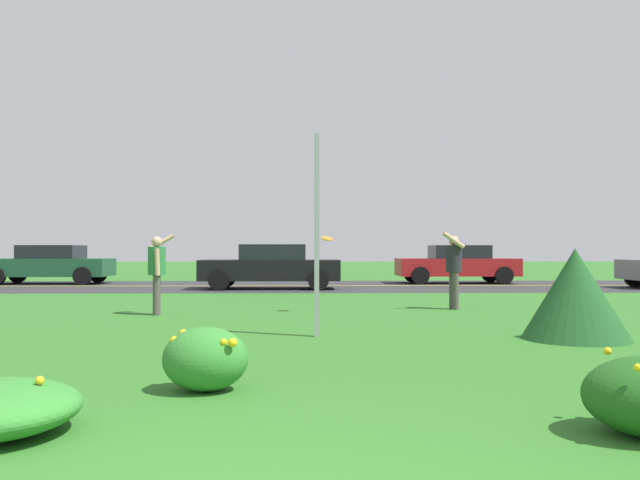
# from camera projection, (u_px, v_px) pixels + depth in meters

# --- Properties ---
(ground_plane) EXTENTS (120.00, 120.00, 0.00)m
(ground_plane) POSITION_uv_depth(u_px,v_px,m) (283.00, 314.00, 12.68)
(ground_plane) COLOR #2D6B23
(highway_strip) EXTENTS (120.00, 7.60, 0.01)m
(highway_strip) POSITION_uv_depth(u_px,v_px,m) (292.00, 286.00, 22.79)
(highway_strip) COLOR #2D2D30
(highway_strip) RESTS_ON ground
(highway_center_stripe) EXTENTS (120.00, 0.16, 0.00)m
(highway_center_stripe) POSITION_uv_depth(u_px,v_px,m) (292.00, 286.00, 22.79)
(highway_center_stripe) COLOR yellow
(highway_center_stripe) RESTS_ON ground
(daylily_clump_front_center) EXTENTS (0.77, 0.64, 0.57)m
(daylily_clump_front_center) POSITION_uv_depth(u_px,v_px,m) (205.00, 359.00, 5.78)
(daylily_clump_front_center) COLOR #337F2D
(daylily_clump_front_center) RESTS_ON ground
(sign_post_near_path) EXTENTS (0.07, 0.10, 2.97)m
(sign_post_near_path) POSITION_uv_depth(u_px,v_px,m) (317.00, 235.00, 9.47)
(sign_post_near_path) COLOR #93969B
(sign_post_near_path) RESTS_ON ground
(evergreen_shrub_side) EXTENTS (1.49, 1.49, 1.29)m
(evergreen_shrub_side) POSITION_uv_depth(u_px,v_px,m) (575.00, 294.00, 9.13)
(evergreen_shrub_side) COLOR #1E5123
(evergreen_shrub_side) RESTS_ON ground
(person_thrower_green_shirt) EXTENTS (0.50, 0.54, 1.60)m
(person_thrower_green_shirt) POSITION_uv_depth(u_px,v_px,m) (157.00, 268.00, 12.64)
(person_thrower_green_shirt) COLOR #287038
(person_thrower_green_shirt) RESTS_ON ground
(person_catcher_dark_shirt) EXTENTS (0.50, 0.54, 1.66)m
(person_catcher_dark_shirt) POSITION_uv_depth(u_px,v_px,m) (454.00, 265.00, 13.83)
(person_catcher_dark_shirt) COLOR #232328
(person_catcher_dark_shirt) RESTS_ON ground
(frisbee_orange) EXTENTS (0.26, 0.24, 0.14)m
(frisbee_orange) POSITION_uv_depth(u_px,v_px,m) (327.00, 239.00, 13.06)
(frisbee_orange) COLOR orange
(car_red_center_left) EXTENTS (4.50, 2.00, 1.45)m
(car_red_center_left) POSITION_uv_depth(u_px,v_px,m) (457.00, 264.00, 24.67)
(car_red_center_left) COLOR maroon
(car_red_center_left) RESTS_ON ground
(car_black_center_right) EXTENTS (4.50, 2.00, 1.45)m
(car_black_center_right) POSITION_uv_depth(u_px,v_px,m) (271.00, 266.00, 21.07)
(car_black_center_right) COLOR black
(car_black_center_right) RESTS_ON ground
(car_dark_green_rightmost) EXTENTS (4.50, 2.00, 1.45)m
(car_dark_green_rightmost) POSITION_uv_depth(u_px,v_px,m) (50.00, 264.00, 24.28)
(car_dark_green_rightmost) COLOR #194C2D
(car_dark_green_rightmost) RESTS_ON ground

